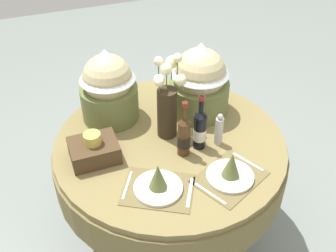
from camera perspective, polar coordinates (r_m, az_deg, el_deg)
name	(u,v)px	position (r m, az deg, el deg)	size (l,w,h in m)	color
ground	(170,227)	(2.82, 0.24, -14.03)	(8.00, 8.00, 0.00)	gray
dining_table	(170,160)	(2.36, 0.28, -4.81)	(1.32, 1.32, 0.76)	olive
place_setting_left	(158,183)	(1.96, -1.41, -7.99)	(0.42, 0.39, 0.16)	brown
place_setting_right	(231,171)	(2.04, 8.82, -6.28)	(0.42, 0.38, 0.16)	brown
flower_vase	(168,101)	(2.19, -0.07, 3.51)	(0.18, 0.19, 0.47)	#332819
wine_bottle_centre	(184,136)	(2.11, 2.26, -1.38)	(0.07, 0.07, 0.33)	#422814
wine_bottle_right	(200,129)	(2.16, 4.52, -0.40)	(0.07, 0.07, 0.33)	black
pepper_mill	(219,130)	(2.21, 7.19, -0.58)	(0.05, 0.05, 0.20)	#B7B2AD
gift_tub_back_left	(108,83)	(2.34, -8.46, 5.97)	(0.34, 0.34, 0.45)	olive
gift_tub_back_right	(200,77)	(2.37, 4.49, 6.90)	(0.36, 0.36, 0.46)	olive
woven_basket_side_left	(94,150)	(2.15, -10.39, -3.28)	(0.25, 0.20, 0.16)	#47331E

